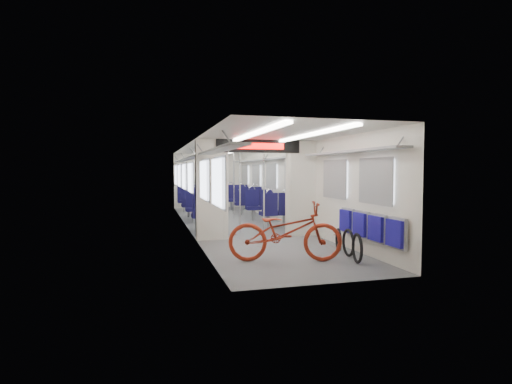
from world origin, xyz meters
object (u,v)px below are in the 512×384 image
at_px(bike_hoop_b, 348,244).
at_px(bike_hoop_c, 338,241).
at_px(seat_bay_near_right, 268,206).
at_px(stanchion_far_left, 219,184).
at_px(stanchion_near_left, 240,188).
at_px(seat_bay_far_left, 193,199).
at_px(stanchion_near_right, 264,188).
at_px(seat_bay_far_right, 242,198).
at_px(bike_hoop_a, 357,250).
at_px(bicycle, 285,232).
at_px(stanchion_far_right, 234,184).
at_px(flip_bench, 369,226).
at_px(seat_bay_near_left, 205,207).

bearing_deg(bike_hoop_b, bike_hoop_c, 86.43).
bearing_deg(seat_bay_near_right, stanchion_far_left, 134.49).
height_order(bike_hoop_b, stanchion_near_left, stanchion_near_left).
distance_m(bike_hoop_b, seat_bay_near_right, 4.74).
height_order(bike_hoop_c, seat_bay_far_left, seat_bay_far_left).
bearing_deg(seat_bay_near_right, stanchion_near_right, -109.59).
xyz_separation_m(bike_hoop_b, seat_bay_far_right, (-0.12, 8.09, 0.32)).
height_order(stanchion_near_left, stanchion_far_left, same).
xyz_separation_m(bike_hoop_a, stanchion_near_left, (-1.21, 3.70, 0.91)).
bearing_deg(bike_hoop_b, stanchion_far_left, 102.89).
height_order(bicycle, seat_bay_far_right, seat_bay_far_right).
xyz_separation_m(bike_hoop_c, stanchion_near_right, (-0.80, 2.44, 0.94)).
xyz_separation_m(bike_hoop_c, seat_bay_far_left, (-2.02, 7.53, 0.36)).
height_order(seat_bay_near_right, stanchion_far_right, stanchion_far_right).
distance_m(bike_hoop_a, stanchion_near_right, 3.60).
bearing_deg(flip_bench, bike_hoop_b, 144.90).
bearing_deg(flip_bench, seat_bay_near_left, 114.88).
relative_size(seat_bay_near_right, seat_bay_far_left, 0.91).
height_order(bike_hoop_a, seat_bay_near_left, seat_bay_near_left).
xyz_separation_m(bike_hoop_c, seat_bay_far_right, (-0.15, 7.64, 0.35)).
bearing_deg(bike_hoop_a, stanchion_far_right, 96.01).
relative_size(bike_hoop_c, stanchion_far_right, 0.20).
xyz_separation_m(bike_hoop_b, stanchion_far_right, (-0.83, 6.26, 0.92)).
height_order(bike_hoop_a, seat_bay_far_left, seat_bay_far_left).
relative_size(seat_bay_near_right, stanchion_near_right, 0.88).
bearing_deg(bike_hoop_a, seat_bay_far_left, 102.47).
height_order(bicycle, bike_hoop_b, bicycle).
height_order(bike_hoop_a, stanchion_near_left, stanchion_near_left).
height_order(bike_hoop_b, seat_bay_far_left, seat_bay_far_left).
xyz_separation_m(bike_hoop_a, stanchion_near_right, (-0.66, 3.42, 0.91)).
height_order(seat_bay_far_left, stanchion_far_left, stanchion_far_left).
bearing_deg(stanchion_far_left, stanchion_far_right, 25.99).
relative_size(bike_hoop_a, seat_bay_far_right, 0.24).
bearing_deg(stanchion_near_right, seat_bay_near_right, 70.41).
relative_size(bike_hoop_a, stanchion_far_right, 0.23).
xyz_separation_m(seat_bay_near_right, seat_bay_far_right, (0.00, 3.37, 0.02)).
bearing_deg(seat_bay_far_right, stanchion_far_left, -120.70).
bearing_deg(bicycle, flip_bench, -81.00).
distance_m(bicycle, bike_hoop_a, 1.26).
distance_m(stanchion_near_right, stanchion_far_left, 3.16).
relative_size(bike_hoop_b, stanchion_near_left, 0.22).
distance_m(seat_bay_far_left, stanchion_far_right, 2.16).
relative_size(seat_bay_far_left, stanchion_far_right, 0.97).
height_order(stanchion_near_left, stanchion_near_right, same).
xyz_separation_m(flip_bench, bike_hoop_c, (-0.27, 0.65, -0.37)).
height_order(seat_bay_far_right, stanchion_near_right, stanchion_near_right).
bearing_deg(bicycle, stanchion_far_left, 16.05).
distance_m(flip_bench, stanchion_far_left, 6.44).
xyz_separation_m(seat_bay_near_right, stanchion_far_left, (-1.25, 1.27, 0.61)).
distance_m(seat_bay_near_left, stanchion_far_left, 1.53).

